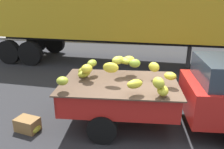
% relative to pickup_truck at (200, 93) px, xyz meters
% --- Properties ---
extents(ground, '(220.00, 220.00, 0.00)m').
position_rel_pickup_truck_xyz_m(ground, '(-1.00, -0.31, -0.89)').
color(ground, '#28282B').
extents(curb_strip, '(80.00, 0.80, 0.16)m').
position_rel_pickup_truck_xyz_m(curb_strip, '(-1.00, 9.86, -0.81)').
color(curb_strip, gray).
rests_on(curb_strip, ground).
extents(pickup_truck, '(4.87, 2.12, 1.70)m').
position_rel_pickup_truck_xyz_m(pickup_truck, '(0.00, 0.00, 0.00)').
color(pickup_truck, '#B21E19').
rests_on(pickup_truck, ground).
extents(semi_trailer, '(12.11, 3.15, 3.95)m').
position_rel_pickup_truck_xyz_m(semi_trailer, '(-2.88, 5.15, 1.65)').
color(semi_trailer, gold).
rests_on(semi_trailer, ground).
extents(fallen_banana_bunch_near_tailgate, '(0.29, 0.37, 0.17)m').
position_rel_pickup_truck_xyz_m(fallen_banana_bunch_near_tailgate, '(-3.72, -0.85, -0.80)').
color(fallen_banana_bunch_near_tailgate, gold).
rests_on(fallen_banana_bunch_near_tailgate, ground).
extents(produce_crate, '(0.58, 0.46, 0.31)m').
position_rel_pickup_truck_xyz_m(produce_crate, '(-3.90, -0.82, -0.73)').
color(produce_crate, olive).
rests_on(produce_crate, ground).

